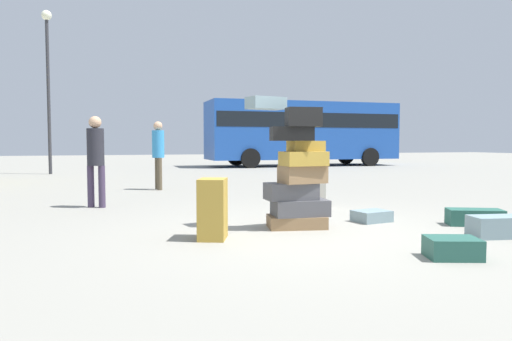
{
  "coord_description": "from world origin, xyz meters",
  "views": [
    {
      "loc": [
        -2.56,
        -5.61,
        1.18
      ],
      "look_at": [
        -0.02,
        2.13,
        0.69
      ],
      "focal_mm": 33.09,
      "sensor_mm": 36.0,
      "label": 1
    }
  ],
  "objects": [
    {
      "name": "ground_plane",
      "position": [
        0.0,
        0.0,
        0.0
      ],
      "size": [
        80.0,
        80.0,
        0.0
      ],
      "primitive_type": "plane",
      "color": "gray"
    },
    {
      "name": "suitcase_tower",
      "position": [
        -0.04,
        0.32,
        0.73
      ],
      "size": [
        1.08,
        0.84,
        1.8
      ],
      "color": "olive",
      "rests_on": "ground"
    },
    {
      "name": "suitcase_slate_right_side",
      "position": [
        1.24,
        0.45,
        0.08
      ],
      "size": [
        0.57,
        0.46,
        0.17
      ],
      "primitive_type": "cube",
      "rotation": [
        0.0,
        0.0,
        0.16
      ],
      "color": "gray",
      "rests_on": "ground"
    },
    {
      "name": "suitcase_teal_white_trunk",
      "position": [
        0.81,
        -1.74,
        0.11
      ],
      "size": [
        0.61,
        0.53,
        0.21
      ],
      "primitive_type": "cube",
      "rotation": [
        0.0,
        0.0,
        -0.34
      ],
      "color": "#26594C",
      "rests_on": "ground"
    },
    {
      "name": "suitcase_teal_behind_tower",
      "position": [
        2.46,
        -0.27,
        0.12
      ],
      "size": [
        0.81,
        0.61,
        0.23
      ],
      "primitive_type": "cube",
      "rotation": [
        0.0,
        0.0,
        -0.43
      ],
      "color": "#26594C",
      "rests_on": "ground"
    },
    {
      "name": "suitcase_slate_left_side",
      "position": [
        2.12,
        -1.05,
        0.13
      ],
      "size": [
        0.76,
        0.47,
        0.26
      ],
      "primitive_type": "cube",
      "rotation": [
        0.0,
        0.0,
        -0.19
      ],
      "color": "gray",
      "rests_on": "ground"
    },
    {
      "name": "suitcase_tan_upright_blue",
      "position": [
        -1.29,
        -0.04,
        0.37
      ],
      "size": [
        0.45,
        0.52,
        0.74
      ],
      "primitive_type": "cube",
      "rotation": [
        0.0,
        0.0,
        -0.38
      ],
      "color": "#B28C33",
      "rests_on": "ground"
    },
    {
      "name": "suitcase_cream_foreground_far",
      "position": [
        1.07,
        1.98,
        0.39
      ],
      "size": [
        0.41,
        0.39,
        0.78
      ],
      "primitive_type": "cube",
      "rotation": [
        0.0,
        0.0,
        -0.41
      ],
      "color": "beige",
      "rests_on": "ground"
    },
    {
      "name": "person_bearded_onlooker",
      "position": [
        -1.22,
        6.25,
        1.01
      ],
      "size": [
        0.3,
        0.34,
        1.69
      ],
      "rotation": [
        0.0,
        0.0,
        -1.43
      ],
      "color": "brown",
      "rests_on": "ground"
    },
    {
      "name": "person_tourist_with_camera",
      "position": [
        -2.66,
        3.35,
        0.98
      ],
      "size": [
        0.31,
        0.3,
        1.65
      ],
      "rotation": [
        0.0,
        0.0,
        -0.52
      ],
      "color": "#3F334C",
      "rests_on": "ground"
    },
    {
      "name": "parked_bus",
      "position": [
        7.05,
        16.18,
        1.83
      ],
      "size": [
        9.6,
        2.85,
        3.15
      ],
      "rotation": [
        0.0,
        0.0,
        -0.01
      ],
      "color": "#1E4CA5",
      "rests_on": "ground"
    },
    {
      "name": "lamp_post",
      "position": [
        -4.37,
        13.37,
        3.92
      ],
      "size": [
        0.36,
        0.36,
        5.98
      ],
      "color": "#333338",
      "rests_on": "ground"
    }
  ]
}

